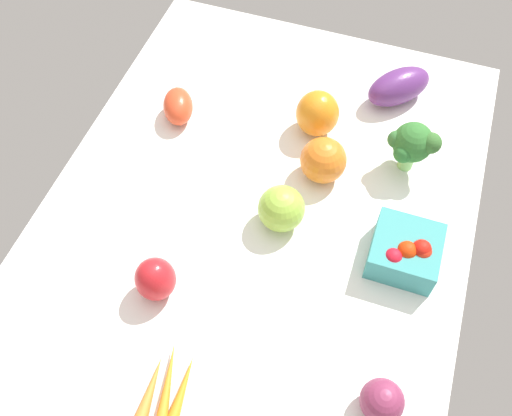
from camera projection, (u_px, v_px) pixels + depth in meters
The scene contains 11 objects.
tablecloth at pixel (256, 217), 103.82cm from camera, with size 104.00×76.00×2.00cm, color white.
berry_basket at pixel (406, 251), 95.05cm from camera, with size 11.20×11.20×7.20cm.
roma_tomato at pixel (178, 106), 113.37cm from camera, with size 8.78×5.88×5.88cm, color #DD4525.
bell_pepper_orange at pixel (317, 113), 109.98cm from camera, with size 8.38×8.38×9.36cm, color orange.
bell_pepper_red at pixel (155, 279), 91.36cm from camera, with size 6.64×6.64×8.24cm, color red.
red_onion_near_basket at pixel (382, 401), 81.80cm from camera, with size 6.49×6.49×6.49cm, color #802D4E.
heirloom_tomato_orange at pixel (323, 160), 104.24cm from camera, with size 8.60×8.60×8.60cm, color orange.
eggplant at pixel (399, 86), 115.50cm from camera, with size 14.03×7.08×7.08cm, color #5D2C71.
broccoli_head at pixel (413, 143), 103.22cm from camera, with size 9.23×9.50×10.69cm.
heirloom_tomato_green at pixel (281, 208), 98.71cm from camera, with size 8.27×8.27×8.27cm, color #92BE3F.
carrot_bunch at pixel (165, 399), 83.87cm from camera, with size 17.47×8.58×2.65cm.
Camera 1 is at (52.25, 17.80, 88.94)cm, focal length 40.02 mm.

